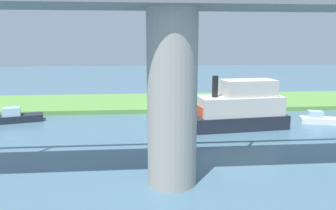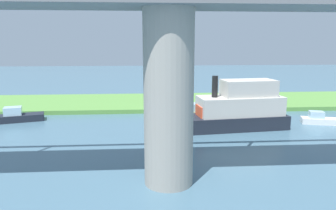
{
  "view_description": "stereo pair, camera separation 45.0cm",
  "coord_description": "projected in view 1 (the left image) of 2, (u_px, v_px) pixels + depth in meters",
  "views": [
    {
      "loc": [
        2.97,
        36.49,
        8.26
      ],
      "look_at": [
        0.27,
        5.0,
        2.0
      ],
      "focal_mm": 33.67,
      "sensor_mm": 36.0,
      "label": 1
    },
    {
      "loc": [
        2.52,
        36.53,
        8.26
      ],
      "look_at": [
        0.27,
        5.0,
        2.0
      ],
      "focal_mm": 33.67,
      "sensor_mm": 36.0,
      "label": 2
    }
  ],
  "objects": [
    {
      "name": "mooring_post",
      "position": [
        169.0,
        103.0,
        38.82
      ],
      "size": [
        0.2,
        0.2,
        0.8
      ],
      "primitive_type": "cylinder",
      "color": "brown",
      "rests_on": "grassy_bank"
    },
    {
      "name": "bridge_pylon",
      "position": [
        172.0,
        100.0,
        17.99
      ],
      "size": [
        2.87,
        2.87,
        10.14
      ],
      "primitive_type": "cylinder",
      "color": "#9E998E",
      "rests_on": "ground"
    },
    {
      "name": "grassy_bank",
      "position": [
        163.0,
        102.0,
        43.33
      ],
      "size": [
        80.0,
        12.0,
        0.5
      ],
      "primitive_type": "cube",
      "color": "#5B9342",
      "rests_on": "ground"
    },
    {
      "name": "pontoon_yellow",
      "position": [
        319.0,
        119.0,
        32.83
      ],
      "size": [
        4.11,
        2.38,
        1.29
      ],
      "color": "white",
      "rests_on": "ground"
    },
    {
      "name": "houseboat_blue",
      "position": [
        196.0,
        112.0,
        35.41
      ],
      "size": [
        5.14,
        2.76,
        1.63
      ],
      "color": "gold",
      "rests_on": "ground"
    },
    {
      "name": "person_on_bank",
      "position": [
        169.0,
        101.0,
        38.71
      ],
      "size": [
        0.42,
        0.42,
        1.39
      ],
      "color": "#2D334C",
      "rests_on": "grassy_bank"
    },
    {
      "name": "ground_plane",
      "position": [
        167.0,
        113.0,
        37.52
      ],
      "size": [
        160.0,
        160.0,
        0.0
      ],
      "primitive_type": "plane",
      "color": "#476B7F"
    },
    {
      "name": "skiff_small",
      "position": [
        238.0,
        109.0,
        30.75
      ],
      "size": [
        10.5,
        4.53,
        5.21
      ],
      "color": "#1E232D",
      "rests_on": "ground"
    },
    {
      "name": "motorboat_red",
      "position": [
        17.0,
        117.0,
        33.35
      ],
      "size": [
        5.06,
        2.96,
        1.59
      ],
      "color": "#1E232D",
      "rests_on": "ground"
    }
  ]
}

